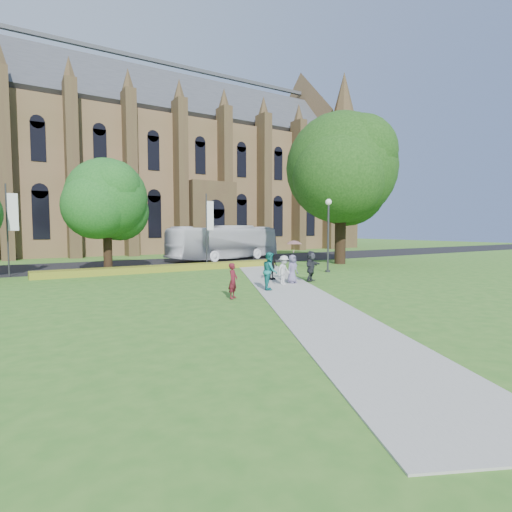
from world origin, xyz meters
TOP-DOWN VIEW (x-y plane):
  - ground at (0.00, 0.00)m, footprint 160.00×160.00m
  - road at (0.00, 20.00)m, footprint 160.00×10.00m
  - footpath at (0.00, 1.00)m, footprint 15.58×28.54m
  - flower_hedge at (-2.00, 13.20)m, footprint 18.00×1.40m
  - cathedral at (10.00, 39.73)m, footprint 52.60×18.25m
  - streetlamp at (7.50, 6.50)m, footprint 0.44×0.44m
  - large_tree at (13.00, 11.00)m, footprint 9.60×9.60m
  - street_tree_1 at (-6.00, 14.50)m, footprint 5.60×5.60m
  - banner_pole_0 at (2.11, 15.20)m, footprint 0.70×0.10m
  - banner_pole_1 at (-11.89, 15.20)m, footprint 0.70×0.10m
  - tour_coach at (6.27, 20.18)m, footprint 12.58×5.50m
  - pedestrian_0 at (-3.56, 0.45)m, footprint 0.68×0.66m
  - pedestrian_1 at (-0.76, 1.68)m, footprint 1.11×1.17m
  - pedestrian_2 at (0.88, 2.75)m, footprint 1.18×0.92m
  - pedestrian_3 at (1.54, 4.92)m, footprint 1.05×0.69m
  - pedestrian_4 at (1.67, 3.02)m, footprint 0.90×0.71m
  - pedestrian_5 at (3.14, 3.14)m, footprint 1.72×1.24m
  - parasol at (1.85, 3.12)m, footprint 1.06×1.06m

SIDE VIEW (x-z plane):
  - ground at x=0.00m, z-range 0.00..0.00m
  - road at x=0.00m, z-range 0.00..0.02m
  - footpath at x=0.00m, z-range 0.00..0.04m
  - flower_hedge at x=-2.00m, z-range 0.00..0.45m
  - pedestrian_0 at x=-3.56m, z-range 0.04..1.62m
  - pedestrian_4 at x=1.67m, z-range 0.04..1.65m
  - pedestrian_2 at x=0.88m, z-range 0.04..1.65m
  - pedestrian_3 at x=1.54m, z-range 0.04..1.69m
  - pedestrian_5 at x=3.14m, z-range 0.04..1.84m
  - pedestrian_1 at x=-0.76m, z-range 0.04..1.95m
  - tour_coach at x=6.27m, z-range 0.02..3.43m
  - parasol at x=1.85m, z-range 1.65..2.37m
  - streetlamp at x=7.50m, z-range 0.68..5.92m
  - banner_pole_0 at x=2.11m, z-range 0.39..6.39m
  - banner_pole_1 at x=-11.89m, z-range 0.39..6.39m
  - street_tree_1 at x=-6.00m, z-range 1.20..9.25m
  - large_tree at x=13.00m, z-range 1.77..14.97m
  - cathedral at x=10.00m, z-range -1.02..26.98m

